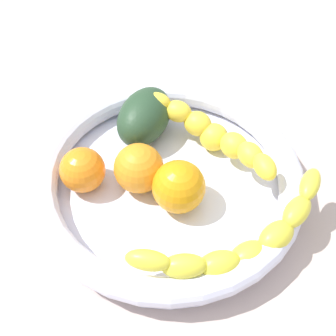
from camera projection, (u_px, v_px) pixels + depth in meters
kitchen_counter at (168, 198)px, 56.11cm from camera, size 120.00×120.00×3.00cm
fruit_bowl at (168, 180)px, 53.04cm from camera, size 32.69×32.69×4.79cm
banana_draped_left at (213, 134)px, 54.53cm from camera, size 20.96×6.51×5.93cm
banana_draped_right at (244, 243)px, 45.21cm from camera, size 11.32×23.78×5.18cm
orange_front at (139, 168)px, 51.30cm from camera, size 5.99×5.99×5.99cm
orange_mid_left at (179, 187)px, 49.47cm from camera, size 6.18×6.18×6.18cm
orange_mid_right at (83, 170)px, 51.48cm from camera, size 5.46×5.46×5.46cm
avocado_dark at (144, 116)px, 56.71cm from camera, size 9.45×11.38×6.16cm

